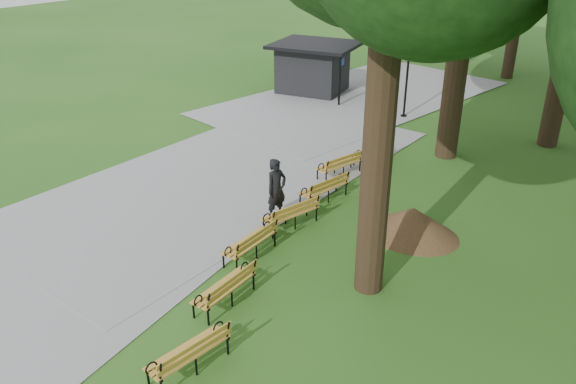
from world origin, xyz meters
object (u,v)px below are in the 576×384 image
Objects in this scene: bench_6 at (373,151)px; dirt_mound at (413,221)px; person at (276,190)px; lamp_post at (408,62)px; bench_1 at (224,288)px; bench_3 at (290,213)px; bench_0 at (188,352)px; bench_2 at (250,242)px; kiosk at (313,67)px; bench_4 at (324,188)px; bench_5 at (339,164)px.

dirt_mound is at bearing 48.62° from bench_6.
lamp_post is at bearing 18.43° from person.
bench_1 is 1.00× the size of bench_6.
person is 4.40m from bench_1.
bench_3 is (-0.90, 3.92, 0.00)m from bench_1.
lamp_post is 6.06m from bench_6.
bench_0 is 4.35m from bench_2.
bench_2 is at bearing -158.33° from bench_1.
kiosk reaches higher than bench_1.
lamp_post is 1.85× the size of bench_3.
bench_2 is at bearing -149.05° from person.
lamp_post is 1.85× the size of bench_6.
bench_4 is (-0.14, 2.02, 0.00)m from bench_3.
kiosk is 18.46m from bench_1.
kiosk is 12.82m from bench_4.
dirt_mound is 1.20× the size of bench_3.
bench_2 is 1.00× the size of bench_3.
person is at bearing -160.68° from bench_1.
lamp_post is 13.62m from bench_2.
dirt_mound is (10.57, -10.87, -0.86)m from kiosk.
person is 6.63m from bench_0.
lamp_post is 11.68m from bench_3.
bench_2 is at bearing -129.78° from dirt_mound.
bench_4 is at bearing -65.71° from kiosk.
bench_1 is at bearing -111.49° from dirt_mound.
dirt_mound is 3.25m from bench_4.
bench_3 is at bearing -155.62° from bench_0.
bench_2 is at bearing -73.14° from kiosk.
bench_1 is 1.00× the size of bench_2.
bench_1 is (1.53, -4.09, -0.52)m from person.
bench_3 is 1.00× the size of bench_5.
bench_4 is (-0.22, 4.00, 0.00)m from bench_2.
kiosk is 9.77m from bench_6.
kiosk is 1.16× the size of lamp_post.
lamp_post reaches higher than bench_0.
lamp_post is (5.73, -1.14, 1.22)m from kiosk.
person is at bearing -84.27° from lamp_post.
bench_5 is at bearing -150.83° from bench_4.
bench_0 is 1.00× the size of bench_4.
bench_4 and bench_5 have the same top height.
bench_4 is at bearing -80.23° from lamp_post.
person reaches higher than bench_2.
kiosk reaches higher than bench_6.
bench_6 is at bearing 10.43° from person.
lamp_post reaches higher than kiosk.
lamp_post is 1.85× the size of bench_5.
person reaches higher than bench_4.
dirt_mound is 1.20× the size of bench_6.
kiosk is at bearing 134.21° from dirt_mound.
lamp_post is 1.85× the size of bench_1.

